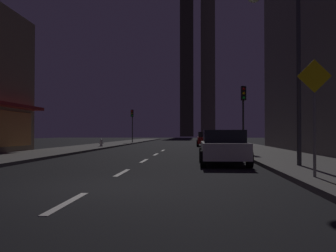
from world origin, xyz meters
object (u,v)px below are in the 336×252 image
car_parked_near (223,147)px  fire_hydrant_far_left (101,143)px  traffic_light_far_left (132,119)px  street_lamp_right (276,32)px  car_parked_far (206,139)px  pedestrian_crossing_sign (314,107)px  traffic_light_near_right (243,104)px

car_parked_near → fire_hydrant_far_left: (-9.50, 16.45, -0.29)m
fire_hydrant_far_left → traffic_light_far_left: (0.40, 13.79, 2.74)m
fire_hydrant_far_left → traffic_light_far_left: 14.06m
traffic_light_far_left → street_lamp_right: street_lamp_right is taller
car_parked_far → street_lamp_right: size_ratio=0.64×
car_parked_near → car_parked_far: 21.78m
pedestrian_crossing_sign → traffic_light_near_right: bearing=90.4°
fire_hydrant_far_left → traffic_light_near_right: 14.48m
car_parked_far → fire_hydrant_far_left: size_ratio=6.48×
pedestrian_crossing_sign → street_lamp_right: bearing=93.5°
traffic_light_near_right → car_parked_far: bearing=97.8°
car_parked_near → traffic_light_near_right: size_ratio=1.01×
street_lamp_right → pedestrian_crossing_sign: 4.70m
fire_hydrant_far_left → street_lamp_right: 21.95m
street_lamp_right → pedestrian_crossing_sign: (0.22, -3.57, -3.05)m
traffic_light_far_left → traffic_light_near_right: bearing=-63.7°
fire_hydrant_far_left → traffic_light_far_left: size_ratio=0.16×
traffic_light_far_left → street_lamp_right: 33.89m
car_parked_near → traffic_light_near_right: (1.90, 7.96, 2.45)m
fire_hydrant_far_left → pedestrian_crossing_sign: pedestrian_crossing_sign is taller
car_parked_far → street_lamp_right: street_lamp_right is taller
car_parked_far → pedestrian_crossing_sign: 27.26m
car_parked_near → street_lamp_right: 5.01m
car_parked_near → street_lamp_right: size_ratio=0.64×
traffic_light_near_right → traffic_light_far_left: (-11.00, 22.28, 0.00)m
car_parked_far → fire_hydrant_far_left: bearing=-150.7°
car_parked_far → traffic_light_near_right: 14.17m
car_parked_far → traffic_light_near_right: size_ratio=1.01×
street_lamp_right → car_parked_far: bearing=94.3°
traffic_light_far_left → car_parked_near: bearing=-73.3°
traffic_light_far_left → pedestrian_crossing_sign: traffic_light_far_left is taller
traffic_light_near_right → street_lamp_right: size_ratio=0.64×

